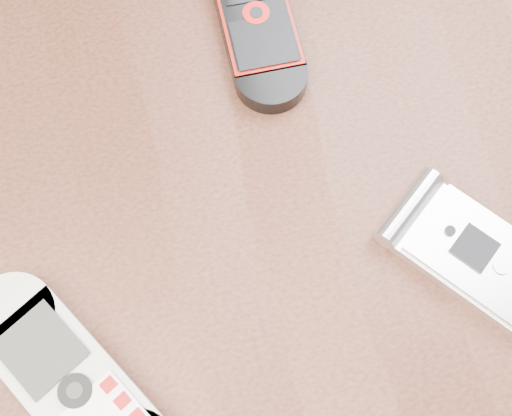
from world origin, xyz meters
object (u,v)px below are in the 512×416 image
(nokia_black_red, at_px, (253,8))
(nokia_white, at_px, (72,385))
(table, at_px, (250,262))
(motorola_razr, at_px, (476,254))

(nokia_black_red, bearing_deg, nokia_white, -124.15)
(table, distance_m, nokia_white, 0.19)
(nokia_black_red, relative_size, motorola_razr, 1.50)
(table, distance_m, nokia_black_red, 0.19)
(table, xyz_separation_m, nokia_white, (-0.12, -0.08, 0.11))
(nokia_white, height_order, motorola_razr, nokia_white)
(nokia_white, bearing_deg, motorola_razr, -25.96)
(table, bearing_deg, nokia_black_red, 74.60)
(table, xyz_separation_m, nokia_black_red, (0.04, 0.15, 0.11))
(table, relative_size, motorola_razr, 11.01)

